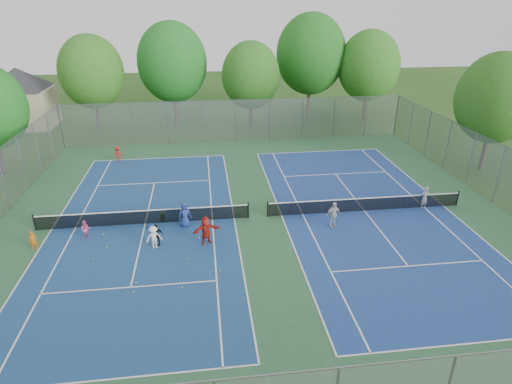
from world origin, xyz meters
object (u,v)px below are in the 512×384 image
at_px(ball_crate, 153,228).
at_px(instructor, 424,197).
at_px(ball_hopper, 163,217).
at_px(net_right, 365,205).
at_px(net_left, 144,217).

bearing_deg(ball_crate, instructor, 2.60).
height_order(ball_hopper, instructor, instructor).
relative_size(net_right, instructor, 8.53).
xyz_separation_m(ball_hopper, instructor, (16.95, -0.32, 0.49)).
relative_size(net_right, ball_hopper, 24.22).
bearing_deg(instructor, ball_crate, -16.39).
distance_m(net_right, instructor, 4.01).
height_order(net_left, instructor, instructor).
distance_m(ball_crate, ball_hopper, 1.23).
xyz_separation_m(ball_crate, instructor, (17.47, 0.79, 0.61)).
bearing_deg(net_right, net_left, 180.00).
bearing_deg(ball_hopper, instructor, -1.08).
xyz_separation_m(net_right, ball_crate, (-13.47, -0.83, -0.31)).
height_order(net_right, ball_crate, net_right).
relative_size(net_left, net_right, 1.00).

